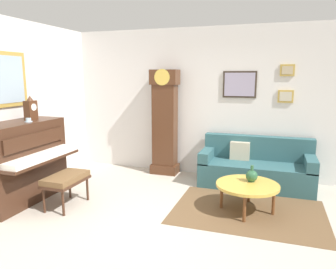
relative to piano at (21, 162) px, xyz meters
name	(u,v)px	position (x,y,z in m)	size (l,w,h in m)	color
ground_plane	(156,227)	(2.23, -0.10, -0.67)	(6.40, 6.00, 0.10)	#B2A899
wall_back	(200,102)	(2.24, 2.30, 0.78)	(5.30, 0.13, 2.80)	silver
area_rug	(248,212)	(3.34, 0.67, -0.62)	(2.10, 1.50, 0.01)	brown
piano	(21,162)	(0.00, 0.00, 0.00)	(0.87, 1.44, 1.23)	#3D2316
piano_bench	(66,180)	(0.77, 0.02, -0.21)	(0.42, 0.70, 0.48)	#3D2316
grandfather_clock	(165,125)	(1.61, 2.04, 0.35)	(0.52, 0.34, 2.03)	#4C2B19
couch	(256,168)	(3.36, 1.87, -0.31)	(1.90, 0.80, 0.84)	#2D565B
coffee_table	(247,186)	(3.31, 0.68, -0.24)	(0.88, 0.88, 0.41)	gold
mantel_clock	(31,109)	(0.00, 0.28, 0.78)	(0.13, 0.18, 0.38)	#4C2B19
teacup	(28,120)	(0.13, 0.08, 0.63)	(0.12, 0.12, 0.06)	#ADC6D6
green_jug	(252,176)	(3.36, 0.80, -0.12)	(0.17, 0.17, 0.24)	#234C33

